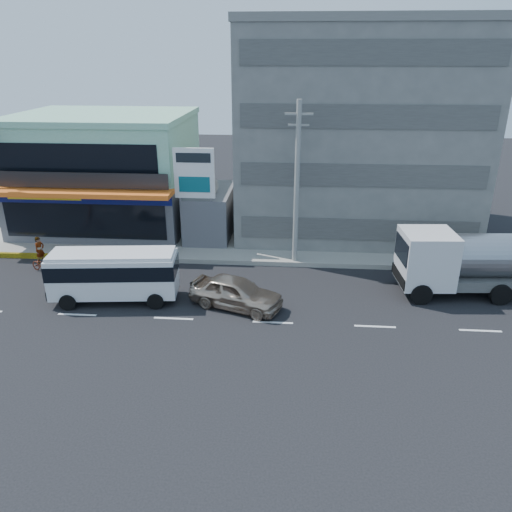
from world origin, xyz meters
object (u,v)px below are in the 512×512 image
at_px(satellite_dish, 208,193).
at_px(sedan, 236,292).
at_px(concrete_building, 354,134).
at_px(tanker_truck, 477,261).
at_px(utility_pole_near, 297,185).
at_px(motorcycle_rider, 42,261).
at_px(minibus, 114,272).
at_px(shop_building, 108,174).
at_px(billboard, 194,179).

distance_m(satellite_dish, sedan, 10.33).
distance_m(concrete_building, sedan, 16.41).
distance_m(concrete_building, tanker_truck, 13.35).
xyz_separation_m(utility_pole_near, motorcycle_rider, (-15.24, -2.36, -4.40)).
bearing_deg(tanker_truck, concrete_building, 118.34).
bearing_deg(utility_pole_near, minibus, -149.40).
relative_size(shop_building, billboard, 1.80).
xyz_separation_m(shop_building, sedan, (11.00, -12.45, -3.16)).
relative_size(shop_building, tanker_truck, 1.34).
height_order(shop_building, concrete_building, concrete_building).
height_order(shop_building, tanker_truck, shop_building).
bearing_deg(tanker_truck, sedan, -168.42).
bearing_deg(satellite_dish, sedan, -72.47).
xyz_separation_m(shop_building, billboard, (7.50, -4.75, 0.93)).
height_order(shop_building, minibus, shop_building).
relative_size(utility_pole_near, sedan, 2.03).
relative_size(shop_building, minibus, 1.82).
distance_m(minibus, motorcycle_rider, 6.65).
bearing_deg(concrete_building, utility_pole_near, -117.76).
xyz_separation_m(minibus, tanker_truck, (19.38, 2.37, 0.26)).
bearing_deg(motorcycle_rider, minibus, -29.76).
bearing_deg(tanker_truck, billboard, 162.80).
bearing_deg(motorcycle_rider, utility_pole_near, 8.80).
height_order(billboard, sedan, billboard).
distance_m(satellite_dish, tanker_truck, 17.36).
height_order(concrete_building, utility_pole_near, concrete_building).
xyz_separation_m(shop_building, motorcycle_rider, (-1.24, -8.90, -3.25)).
relative_size(concrete_building, satellite_dish, 10.67).
xyz_separation_m(shop_building, tanker_truck, (23.86, -9.81, -2.08)).
bearing_deg(sedan, motorcycle_rider, 94.01).
bearing_deg(concrete_building, tanker_truck, -61.66).
bearing_deg(shop_building, sedan, -48.53).
distance_m(shop_building, billboard, 8.92).
distance_m(utility_pole_near, sedan, 7.90).
xyz_separation_m(concrete_building, tanker_truck, (5.86, -10.86, -5.08)).
xyz_separation_m(utility_pole_near, minibus, (-9.52, -5.63, -3.49)).
bearing_deg(billboard, minibus, -112.11).
bearing_deg(satellite_dish, utility_pole_near, -30.96).
height_order(sedan, tanker_truck, tanker_truck).
height_order(billboard, tanker_truck, billboard).
height_order(tanker_truck, motorcycle_rider, tanker_truck).
bearing_deg(billboard, utility_pole_near, -15.48).
relative_size(sedan, tanker_truck, 0.53).
xyz_separation_m(concrete_building, billboard, (-10.50, -5.80, -2.07)).
distance_m(concrete_building, utility_pole_near, 8.79).
relative_size(sedan, motorcycle_rider, 2.18).
height_order(concrete_building, tanker_truck, concrete_building).
xyz_separation_m(satellite_dish, tanker_truck, (15.86, -6.86, -1.66)).
xyz_separation_m(minibus, sedan, (6.52, -0.27, -0.82)).
bearing_deg(utility_pole_near, concrete_building, 62.24).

